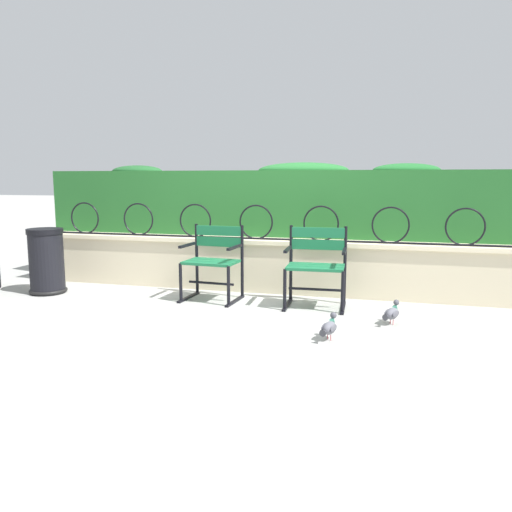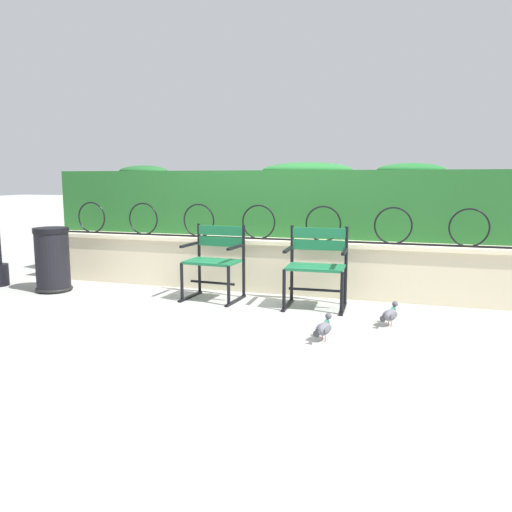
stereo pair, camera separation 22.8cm
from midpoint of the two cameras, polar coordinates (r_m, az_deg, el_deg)
The scene contains 9 objects.
ground_plane at distance 5.47m, azimuth 0.92°, elevation -5.84°, with size 60.00×60.00×0.00m, color #9E9E99.
stone_wall at distance 6.22m, azimuth 3.23°, elevation -1.02°, with size 6.49×0.41×0.64m.
iron_arch_fence at distance 6.13m, azimuth 1.57°, elevation 3.58°, with size 5.97×0.02×0.42m.
hedge_row at distance 6.56m, azimuth 4.29°, elevation 6.17°, with size 6.36×0.52×0.93m.
park_chair_left at distance 5.82m, azimuth -3.49°, elevation -0.33°, with size 0.64×0.55×0.84m.
park_chair_right at distance 5.50m, azimuth 7.97°, elevation -0.88°, with size 0.66×0.55×0.86m.
pigeon_near_chairs at distance 4.42m, azimuth 9.06°, elevation -7.99°, with size 0.14×0.29×0.22m.
pigeon_far_side at distance 4.99m, azimuth 16.05°, elevation -6.31°, with size 0.17×0.28×0.22m.
trash_bin at distance 6.65m, azimuth -20.89°, elevation -0.54°, with size 0.44×0.44×0.78m.
Camera 2 is at (1.63, -5.04, 1.37)m, focal length 35.77 mm.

